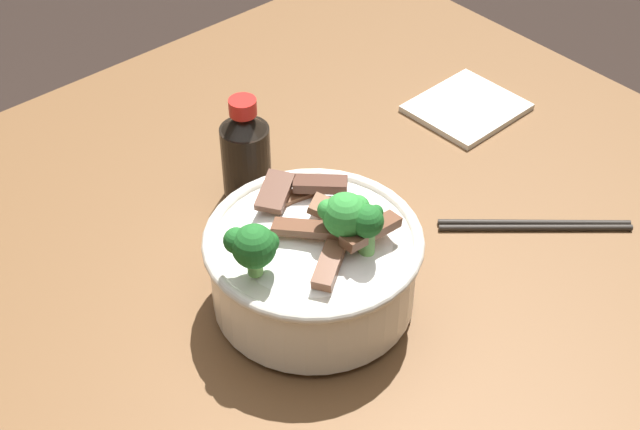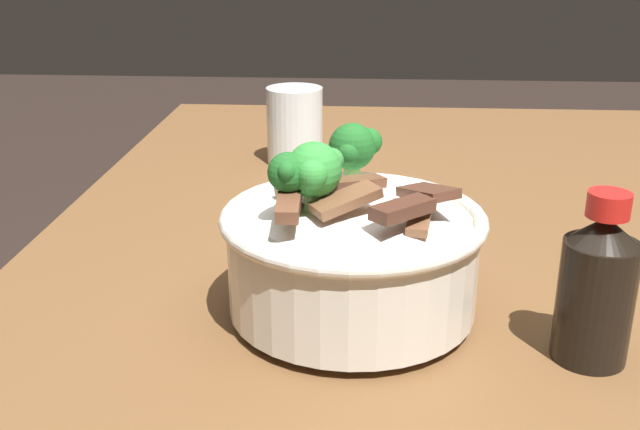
{
  "view_description": "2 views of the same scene",
  "coord_description": "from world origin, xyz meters",
  "px_view_note": "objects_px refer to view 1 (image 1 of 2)",
  "views": [
    {
      "loc": [
        -0.32,
        -0.59,
        1.45
      ],
      "look_at": [
        0.13,
        -0.07,
        0.84
      ],
      "focal_mm": 52.05,
      "sensor_mm": 36.0,
      "label": 1
    },
    {
      "loc": [
        0.67,
        -0.08,
        1.06
      ],
      "look_at": [
        0.1,
        -0.12,
        0.84
      ],
      "focal_mm": 42.32,
      "sensor_mm": 36.0,
      "label": 2
    }
  ],
  "objects_px": {
    "rice_bowl": "(313,259)",
    "folded_napkin": "(467,108)",
    "soy_sauce_bottle": "(246,155)",
    "chopsticks_pair": "(535,225)"
  },
  "relations": [
    {
      "from": "rice_bowl",
      "to": "folded_napkin",
      "type": "bearing_deg",
      "value": 19.03
    },
    {
      "from": "soy_sauce_bottle",
      "to": "chopsticks_pair",
      "type": "bearing_deg",
      "value": -51.29
    },
    {
      "from": "rice_bowl",
      "to": "folded_napkin",
      "type": "height_order",
      "value": "rice_bowl"
    },
    {
      "from": "chopsticks_pair",
      "to": "soy_sauce_bottle",
      "type": "relative_size",
      "value": 1.29
    },
    {
      "from": "rice_bowl",
      "to": "chopsticks_pair",
      "type": "relative_size",
      "value": 1.26
    },
    {
      "from": "rice_bowl",
      "to": "chopsticks_pair",
      "type": "bearing_deg",
      "value": -15.96
    },
    {
      "from": "chopsticks_pair",
      "to": "soy_sauce_bottle",
      "type": "bearing_deg",
      "value": 128.71
    },
    {
      "from": "rice_bowl",
      "to": "chopsticks_pair",
      "type": "xyz_separation_m",
      "value": [
        0.26,
        -0.07,
        -0.06
      ]
    },
    {
      "from": "rice_bowl",
      "to": "soy_sauce_bottle",
      "type": "height_order",
      "value": "rice_bowl"
    },
    {
      "from": "soy_sauce_bottle",
      "to": "folded_napkin",
      "type": "xyz_separation_m",
      "value": [
        0.32,
        -0.05,
        -0.05
      ]
    }
  ]
}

